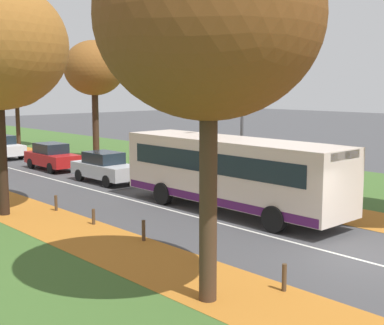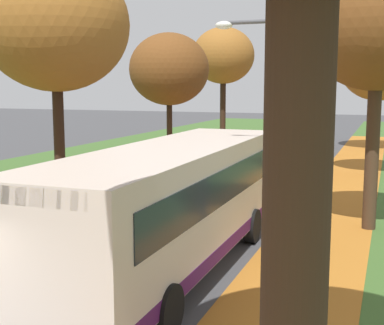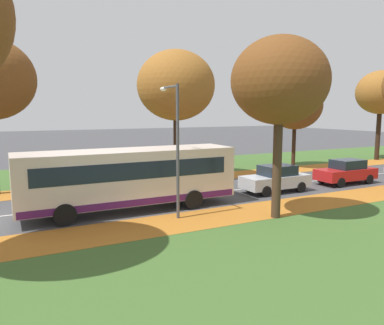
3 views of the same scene
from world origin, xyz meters
name	(u,v)px [view 2 (image 2 of 3)]	position (x,y,z in m)	size (l,w,h in m)	color
grass_verge_left	(82,167)	(-9.20, 20.00, 0.00)	(12.00, 90.00, 0.01)	#3D6028
leaf_litter_left	(100,194)	(-4.60, 14.00, 0.01)	(2.80, 60.00, 0.00)	#B26B23
leaf_litter_right	(332,213)	(4.60, 14.00, 0.01)	(2.80, 60.00, 0.00)	#B26B23
road_centre_line	(247,177)	(0.00, 20.00, 0.00)	(0.12, 80.00, 0.01)	silver
tree_left_near	(55,25)	(-5.36, 12.42, 6.58)	(5.46, 5.46, 9.06)	black
tree_left_mid	(169,69)	(-5.52, 23.50, 5.28)	(4.51, 4.51, 7.33)	black
tree_left_far	(223,56)	(-5.73, 34.47, 6.58)	(4.68, 4.68, 8.73)	black
tree_right_near	(378,26)	(5.88, 12.28, 6.10)	(4.27, 4.27, 8.06)	#422D1E
tree_right_mid	(376,47)	(5.52, 22.75, 6.20)	(4.00, 4.00, 8.06)	#382619
tree_right_far	(379,66)	(5.41, 34.43, 5.73)	(5.31, 5.31, 8.13)	#382619
bollard_fourth	(41,220)	(-3.58, 8.70, 0.30)	(0.12, 0.12, 0.59)	#4C3823
bollard_fifth	(92,200)	(-3.52, 11.63, 0.33)	(0.12, 0.12, 0.65)	#4C3823
streetlamp_right	(273,112)	(3.67, 8.25, 3.74)	(1.89, 0.28, 6.00)	#47474C
bus	(174,200)	(1.67, 6.71, 1.70)	(2.68, 10.40, 2.98)	beige
car_silver_lead	(259,177)	(1.60, 15.77, 0.81)	(1.82, 4.22, 1.62)	#B7BABF
car_red_following	(288,158)	(1.65, 21.65, 0.81)	(1.83, 4.22, 1.62)	#B21919
car_white_third_in_line	(308,143)	(1.55, 28.85, 0.81)	(1.88, 4.25, 1.62)	silver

